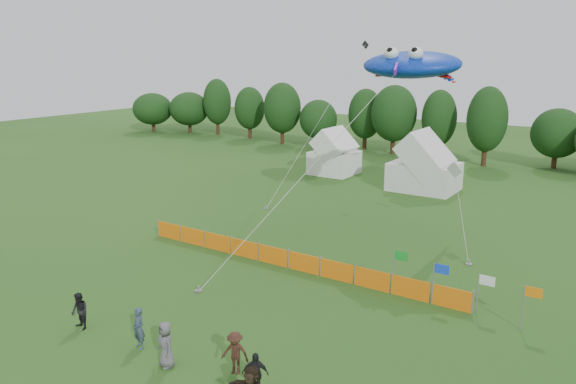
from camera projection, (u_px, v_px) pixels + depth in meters
The scene contains 14 objects.
ground at pixel (203, 351), 22.06m from camera, with size 160.00×160.00×0.00m, color #234C16.
treeline at pixel (516, 126), 56.45m from camera, with size 104.57×8.78×8.36m.
tent_left at pixel (334, 155), 53.89m from camera, with size 4.04×4.04×3.56m.
tent_right at pixel (425, 168), 47.37m from camera, with size 5.47×4.38×3.86m.
barrier_fence at pixel (288, 259), 30.44m from camera, with size 19.90×0.06×1.00m.
flag_row at pixel (457, 282), 25.22m from camera, with size 6.73×0.55×2.24m.
spectator_a at pixel (139, 328), 22.08m from camera, with size 0.62×0.41×1.70m, color #2F3E4F.
spectator_b at pixel (80, 311), 23.62m from camera, with size 0.78×0.61×1.61m, color black.
spectator_c at pixel (235, 353), 20.35m from camera, with size 1.05×0.60×1.63m, color #361E15.
spectator_d at pixel (255, 374), 19.07m from camera, with size 0.92×0.38×1.57m, color black.
spectator_e at pixel (166, 345), 20.77m from camera, with size 0.87×0.57×1.78m, color #545359.
stingray_kite at pixel (415, 65), 33.57m from camera, with size 8.18×21.70×11.77m.
small_kite_white at pixel (459, 196), 33.53m from camera, with size 3.15×4.57×4.91m.
small_kite_dark at pixel (322, 117), 44.69m from camera, with size 2.72×11.66×12.41m.
Camera 1 is at (13.81, -14.70, 11.41)m, focal length 35.00 mm.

